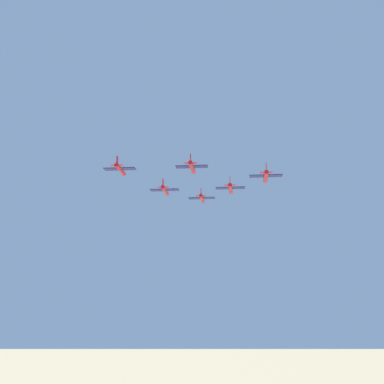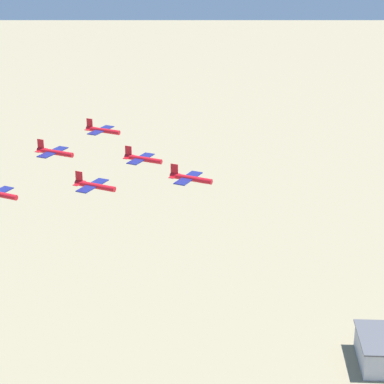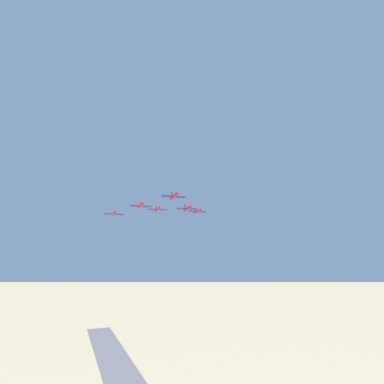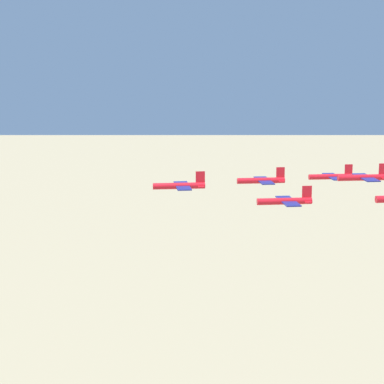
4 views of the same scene
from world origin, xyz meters
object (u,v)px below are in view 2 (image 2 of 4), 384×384
jet_1 (142,159)px  jet_4 (54,152)px  jet_3 (102,130)px  jet_2 (94,185)px  jet_0 (189,178)px

jet_1 → jet_4: (-19.55, -2.58, 2.07)m
jet_1 → jet_4: bearing=-59.5°
jet_3 → jet_4: bearing=0.0°
jet_3 → jet_2: bearing=29.5°
jet_2 → jet_4: (-11.75, 15.83, 1.96)m
jet_4 → jet_0: bearing=90.0°
jet_1 → jet_2: jet_2 is taller
jet_0 → jet_4: 34.00m
jet_1 → jet_2: 19.99m
jet_0 → jet_4: bearing=-90.0°
jet_0 → jet_3: jet_3 is taller
jet_0 → jet_3: size_ratio=1.00×
jet_2 → jet_3: 34.52m
jet_2 → jet_4: bearing=-120.5°
jet_0 → jet_4: size_ratio=1.00×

